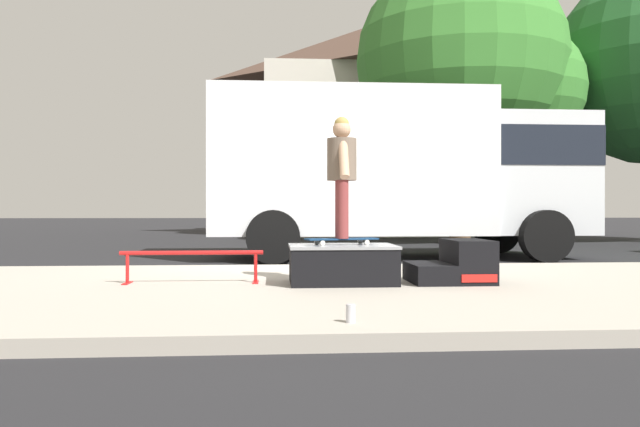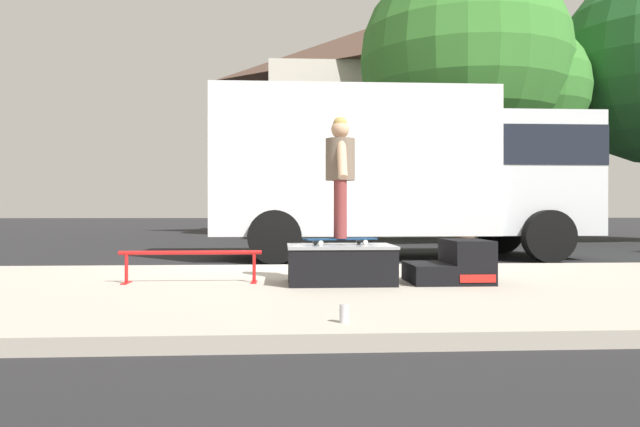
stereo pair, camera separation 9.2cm
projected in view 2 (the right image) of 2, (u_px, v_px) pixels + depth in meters
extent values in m
plane|color=black|center=(307.00, 269.00, 9.32)|extent=(140.00, 140.00, 0.00)
cube|color=#A8A093|center=(319.00, 291.00, 6.32)|extent=(50.00, 5.00, 0.12)
cube|color=black|center=(340.00, 264.00, 6.51)|extent=(1.09, 0.80, 0.40)
cube|color=gray|center=(340.00, 246.00, 6.51)|extent=(1.11, 0.82, 0.03)
cube|color=black|center=(428.00, 273.00, 6.57)|extent=(0.42, 0.77, 0.20)
cube|color=black|center=(466.00, 261.00, 6.60)|extent=(0.42, 0.77, 0.45)
cube|color=red|center=(478.00, 279.00, 6.21)|extent=(0.37, 0.01, 0.08)
cylinder|color=red|center=(191.00, 253.00, 6.54)|extent=(1.50, 0.04, 0.04)
cylinder|color=red|center=(126.00, 268.00, 6.50)|extent=(0.04, 0.04, 0.32)
cube|color=red|center=(126.00, 283.00, 6.50)|extent=(0.06, 0.28, 0.01)
cylinder|color=red|center=(254.00, 267.00, 6.58)|extent=(0.04, 0.04, 0.32)
cube|color=red|center=(254.00, 282.00, 6.58)|extent=(0.06, 0.28, 0.01)
cube|color=navy|center=(340.00, 239.00, 6.56)|extent=(0.81, 0.40, 0.02)
cylinder|color=silver|center=(359.00, 241.00, 6.72)|extent=(0.06, 0.04, 0.05)
cylinder|color=silver|center=(365.00, 242.00, 6.55)|extent=(0.06, 0.04, 0.05)
cylinder|color=silver|center=(315.00, 242.00, 6.56)|extent=(0.06, 0.04, 0.05)
cylinder|color=silver|center=(321.00, 243.00, 6.39)|extent=(0.06, 0.04, 0.05)
cylinder|color=brown|center=(339.00, 209.00, 6.63)|extent=(0.13, 0.13, 0.61)
cylinder|color=brown|center=(341.00, 209.00, 6.48)|extent=(0.13, 0.13, 0.61)
cylinder|color=#726051|center=(340.00, 159.00, 6.55)|extent=(0.31, 0.31, 0.44)
cylinder|color=tan|center=(338.00, 162.00, 6.75)|extent=(0.10, 0.27, 0.42)
cylinder|color=tan|center=(342.00, 159.00, 6.36)|extent=(0.10, 0.27, 0.42)
sphere|color=tan|center=(340.00, 129.00, 6.55)|extent=(0.20, 0.20, 0.20)
sphere|color=tan|center=(340.00, 124.00, 6.55)|extent=(0.16, 0.16, 0.16)
cylinder|color=silver|center=(344.00, 314.00, 4.21)|extent=(0.07, 0.07, 0.12)
cylinder|color=silver|center=(344.00, 304.00, 4.21)|extent=(0.06, 0.06, 0.00)
cube|color=silver|center=(350.00, 165.00, 11.56)|extent=(5.00, 2.35, 2.60)
cube|color=silver|center=(530.00, 176.00, 11.78)|extent=(1.90, 2.16, 2.20)
cube|color=black|center=(530.00, 151.00, 11.78)|extent=(1.92, 2.19, 0.70)
cylinder|color=black|center=(500.00, 232.00, 12.95)|extent=(0.90, 0.28, 0.90)
cylinder|color=black|center=(549.00, 236.00, 10.60)|extent=(0.90, 0.28, 0.90)
cylinder|color=black|center=(276.00, 232.00, 12.65)|extent=(0.90, 0.28, 0.90)
cylinder|color=black|center=(275.00, 237.00, 10.31)|extent=(0.90, 0.28, 0.90)
cylinder|color=brown|center=(464.00, 187.00, 16.48)|extent=(0.56, 0.56, 3.05)
sphere|color=#387A2D|center=(464.00, 62.00, 16.47)|extent=(5.56, 5.56, 5.56)
sphere|color=#387A2D|center=(520.00, 89.00, 16.57)|extent=(3.62, 3.62, 3.62)
cube|color=beige|center=(383.00, 158.00, 24.71)|extent=(9.00, 7.50, 6.00)
cube|color=#B2ADA3|center=(403.00, 196.00, 20.73)|extent=(9.00, 0.50, 2.80)
pyramid|color=#473328|center=(383.00, 53.00, 24.70)|extent=(9.54, 7.95, 2.40)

